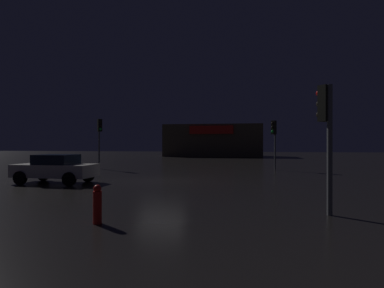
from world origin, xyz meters
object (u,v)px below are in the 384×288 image
store_building (213,141)px  car_near (56,168)px  traffic_signal_opposite (274,134)px  traffic_signal_cross_left (326,123)px  fire_hydrant (97,204)px  traffic_signal_main (100,132)px

store_building → car_near: 35.61m
traffic_signal_opposite → car_near: 15.41m
traffic_signal_cross_left → fire_hydrant: bearing=-161.2°
store_building → fire_hydrant: store_building is taller
car_near → traffic_signal_cross_left: bearing=-24.0°
traffic_signal_main → fire_hydrant: bearing=-64.4°
car_near → fire_hydrant: size_ratio=4.11×
traffic_signal_opposite → fire_hydrant: (-5.89, -17.07, -2.27)m
store_building → car_near: store_building is taller
store_building → traffic_signal_opposite: 26.46m
fire_hydrant → traffic_signal_opposite: bearing=71.0°
traffic_signal_cross_left → car_near: 13.10m
traffic_signal_main → traffic_signal_cross_left: bearing=-45.8°
store_building → traffic_signal_main: (-6.53, -26.46, 0.43)m
store_building → car_near: bearing=-97.6°
car_near → fire_hydrant: (5.87, -7.31, -0.27)m
traffic_signal_opposite → car_near: bearing=-140.3°
fire_hydrant → traffic_signal_cross_left: bearing=18.8°
store_building → fire_hydrant: size_ratio=15.23×
store_building → fire_hydrant: 42.63m
store_building → car_near: size_ratio=3.70×
traffic_signal_main → store_building: bearing=76.1°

